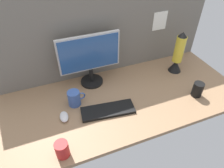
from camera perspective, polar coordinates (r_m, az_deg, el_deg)
The scene contains 9 objects.
ground_plane at distance 153.94cm, azimuth 2.95°, elevation -3.86°, with size 180.00×80.00×3.00cm, color #8C6B4C.
cubicle_wall_back at distance 161.79cm, azimuth -2.09°, elevation 14.42°, with size 180.00×5.50×70.59cm.
monitor at distance 153.03cm, azimuth -6.30°, elevation 7.44°, with size 47.01×18.00×41.34cm.
keyboard at distance 141.29cm, azimuth -1.16°, elevation -7.41°, with size 37.00×13.00×2.00cm, color black.
mouse at distance 140.12cm, azimuth -13.38°, elevation -8.97°, with size 5.60×9.60×3.40cm, color silver.
mug_black_travel at distance 162.77cm, azimuth 23.02°, elevation -1.43°, with size 7.66×7.66×11.33cm.
mug_red_plastic at distance 120.94cm, azimuth -13.90°, elevation -17.48°, with size 7.72×7.72×10.29cm.
mug_ceramic_blue at distance 145.30cm, azimuth -10.58°, elevation -3.96°, with size 12.63×8.81×11.41cm.
lava_lamp at distance 178.35cm, azimuth 18.09°, elevation 7.64°, with size 11.11×11.11×36.35cm.
Camera 1 is at (-47.84, -100.51, 104.83)cm, focal length 32.39 mm.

